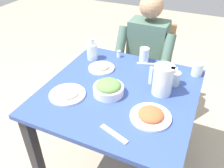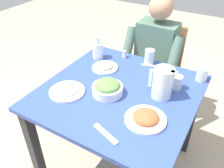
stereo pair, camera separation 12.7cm
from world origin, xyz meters
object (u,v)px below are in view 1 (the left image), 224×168
(water_glass_near_right, at_px, (197,69))
(water_glass_far_left, at_px, (175,79))
(diner_near, at_px, (144,59))
(plate_yoghurt, at_px, (67,93))
(plate_rice_curry, at_px, (151,115))
(water_glass_far_right, at_px, (144,55))
(plate_beans, at_px, (101,67))
(water_pitcher, at_px, (163,80))
(salad_bowl, at_px, (108,88))
(oil_carafe, at_px, (92,52))
(chair_near, at_px, (149,63))
(salt_shaker, at_px, (119,54))
(dining_table, at_px, (119,104))

(water_glass_near_right, bearing_deg, water_glass_far_left, 57.16)
(diner_near, height_order, plate_yoghurt, diner_near)
(plate_rice_curry, distance_m, water_glass_near_right, 0.56)
(water_glass_far_right, bearing_deg, plate_rice_curry, 111.39)
(plate_beans, bearing_deg, water_pitcher, 167.91)
(salad_bowl, height_order, oil_carafe, oil_carafe)
(plate_beans, bearing_deg, diner_near, -110.85)
(chair_near, bearing_deg, water_glass_far_left, 117.90)
(oil_carafe, distance_m, salt_shaker, 0.20)
(water_pitcher, relative_size, plate_yoghurt, 0.86)
(oil_carafe, bearing_deg, diner_near, -130.83)
(plate_beans, height_order, plate_yoghurt, plate_yoghurt)
(dining_table, xyz_separation_m, salad_bowl, (0.05, 0.06, 0.16))
(dining_table, height_order, salad_bowl, salad_bowl)
(dining_table, distance_m, water_glass_near_right, 0.58)
(water_pitcher, bearing_deg, chair_near, -69.60)
(plate_yoghurt, relative_size, oil_carafe, 1.34)
(salt_shaker, bearing_deg, salad_bowl, 105.34)
(dining_table, relative_size, chair_near, 1.09)
(dining_table, bearing_deg, plate_rice_curry, 146.48)
(salt_shaker, bearing_deg, water_glass_far_left, 157.94)
(salad_bowl, height_order, water_glass_near_right, same)
(plate_yoghurt, bearing_deg, water_glass_far_right, -116.76)
(dining_table, bearing_deg, plate_yoghurt, 34.27)
(plate_beans, bearing_deg, plate_rice_curry, 143.73)
(water_pitcher, bearing_deg, salad_bowl, 26.14)
(salad_bowl, bearing_deg, oil_carafe, -49.53)
(dining_table, distance_m, salad_bowl, 0.18)
(salt_shaker, bearing_deg, plate_beans, 78.72)
(plate_yoghurt, bearing_deg, oil_carafe, -80.67)
(water_glass_near_right, relative_size, oil_carafe, 0.56)
(plate_rice_curry, height_order, salt_shaker, salt_shaker)
(water_glass_far_left, height_order, salt_shaker, water_glass_far_left)
(dining_table, distance_m, water_glass_far_right, 0.44)
(water_glass_near_right, bearing_deg, oil_carafe, 6.89)
(plate_yoghurt, bearing_deg, plate_beans, -98.37)
(diner_near, xyz_separation_m, salad_bowl, (0.01, 0.70, 0.16))
(dining_table, relative_size, oil_carafe, 5.66)
(dining_table, height_order, water_glass_far_left, water_glass_far_left)
(chair_near, xyz_separation_m, plate_rice_curry, (-0.29, 1.00, 0.28))
(dining_table, height_order, plate_yoghurt, plate_yoghurt)
(water_glass_near_right, bearing_deg, water_pitcher, 60.29)
(chair_near, relative_size, plate_beans, 4.62)
(chair_near, height_order, salt_shaker, chair_near)
(water_glass_far_left, bearing_deg, water_pitcher, 65.21)
(water_pitcher, xyz_separation_m, salt_shaker, (0.41, -0.31, -0.07))
(chair_near, relative_size, plate_rice_curry, 3.81)
(dining_table, height_order, plate_beans, plate_beans)
(diner_near, distance_m, salad_bowl, 0.72)
(dining_table, bearing_deg, water_glass_near_right, -137.71)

